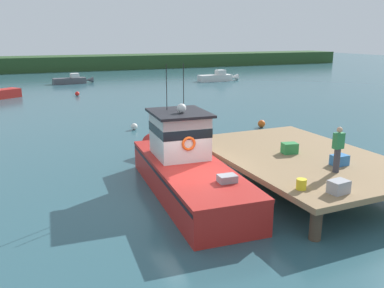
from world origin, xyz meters
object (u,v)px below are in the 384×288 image
(mooring_buoy_outer, at_px, (262,124))
(crate_single_by_cleat, at_px, (339,187))
(main_fishing_boat, at_px, (185,165))
(mooring_buoy_channel_marker, at_px, (134,127))
(deckhand_by_the_boat, at_px, (338,149))
(crate_single_far, at_px, (290,148))
(mooring_buoy_spare_mooring, at_px, (77,94))
(moored_boat_near_channel, at_px, (218,77))
(crate_stack_near_edge, at_px, (339,160))
(bait_bucket, at_px, (301,184))
(moored_boat_mid_harbor, at_px, (72,80))

(mooring_buoy_outer, bearing_deg, crate_single_by_cleat, -114.42)
(main_fishing_boat, relative_size, mooring_buoy_channel_marker, 23.48)
(deckhand_by_the_boat, bearing_deg, crate_single_by_cleat, -130.96)
(main_fishing_boat, xyz_separation_m, crate_single_far, (4.30, -0.84, 0.41))
(main_fishing_boat, distance_m, deckhand_by_the_boat, 5.63)
(mooring_buoy_spare_mooring, bearing_deg, main_fishing_boat, -90.27)
(mooring_buoy_spare_mooring, bearing_deg, deckhand_by_the_boat, -82.34)
(mooring_buoy_channel_marker, bearing_deg, moored_boat_near_channel, 52.08)
(crate_stack_near_edge, distance_m, bait_bucket, 3.21)
(moored_boat_mid_harbor, relative_size, mooring_buoy_outer, 10.30)
(mooring_buoy_spare_mooring, distance_m, mooring_buoy_channel_marker, 16.98)
(crate_stack_near_edge, height_order, deckhand_by_the_boat, deckhand_by_the_boat)
(crate_single_by_cleat, height_order, mooring_buoy_spare_mooring, crate_single_by_cleat)
(moored_boat_near_channel, xyz_separation_m, mooring_buoy_spare_mooring, (-19.21, -6.45, -0.28))
(main_fishing_boat, height_order, mooring_buoy_channel_marker, main_fishing_boat)
(moored_boat_mid_harbor, bearing_deg, main_fishing_boat, -91.83)
(mooring_buoy_channel_marker, bearing_deg, mooring_buoy_outer, -19.03)
(moored_boat_mid_harbor, xyz_separation_m, mooring_buoy_outer, (7.73, -30.92, -0.19))
(bait_bucket, xyz_separation_m, moored_boat_mid_harbor, (-0.90, 43.39, -0.94))
(mooring_buoy_channel_marker, distance_m, mooring_buoy_outer, 8.32)
(crate_stack_near_edge, relative_size, mooring_buoy_spare_mooring, 1.38)
(deckhand_by_the_boat, xyz_separation_m, mooring_buoy_spare_mooring, (-4.21, 31.30, -1.84))
(main_fishing_boat, distance_m, moored_boat_near_channel, 39.40)
(bait_bucket, distance_m, mooring_buoy_channel_marker, 15.27)
(crate_single_by_cleat, bearing_deg, mooring_buoy_outer, 65.58)
(moored_boat_near_channel, bearing_deg, crate_single_by_cleat, -112.59)
(crate_stack_near_edge, xyz_separation_m, moored_boat_mid_harbor, (-3.78, 41.98, -0.96))
(main_fishing_boat, height_order, crate_single_far, main_fishing_boat)
(moored_boat_near_channel, relative_size, mooring_buoy_spare_mooring, 13.08)
(crate_single_by_cleat, relative_size, mooring_buoy_channel_marker, 1.42)
(deckhand_by_the_boat, height_order, moored_boat_mid_harbor, deckhand_by_the_boat)
(bait_bucket, xyz_separation_m, mooring_buoy_spare_mooring, (-2.02, 32.14, -1.15))
(deckhand_by_the_boat, xyz_separation_m, mooring_buoy_channel_marker, (-3.23, 14.35, -1.85))
(main_fishing_boat, bearing_deg, bait_bucket, -63.24)
(crate_single_by_cleat, relative_size, deckhand_by_the_boat, 0.37)
(crate_stack_near_edge, bearing_deg, moored_boat_near_channel, 68.95)
(mooring_buoy_spare_mooring, relative_size, mooring_buoy_channel_marker, 1.03)
(moored_boat_near_channel, relative_size, mooring_buoy_outer, 11.64)
(crate_single_far, xyz_separation_m, mooring_buoy_spare_mooring, (-4.16, 28.71, -1.20))
(main_fishing_boat, xyz_separation_m, crate_stack_near_edge, (5.03, -2.86, 0.39))
(crate_single_by_cleat, height_order, crate_stack_near_edge, crate_single_by_cleat)
(deckhand_by_the_boat, bearing_deg, mooring_buoy_outer, 68.25)
(moored_boat_mid_harbor, bearing_deg, mooring_buoy_spare_mooring, -95.68)
(crate_stack_near_edge, height_order, bait_bucket, crate_stack_near_edge)
(bait_bucket, relative_size, moored_boat_near_channel, 0.06)
(main_fishing_boat, bearing_deg, crate_single_far, -11.07)
(bait_bucket, height_order, moored_boat_mid_harbor, bait_bucket)
(main_fishing_boat, distance_m, crate_stack_near_edge, 5.80)
(bait_bucket, relative_size, mooring_buoy_outer, 0.70)
(crate_single_far, relative_size, moored_boat_mid_harbor, 0.12)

